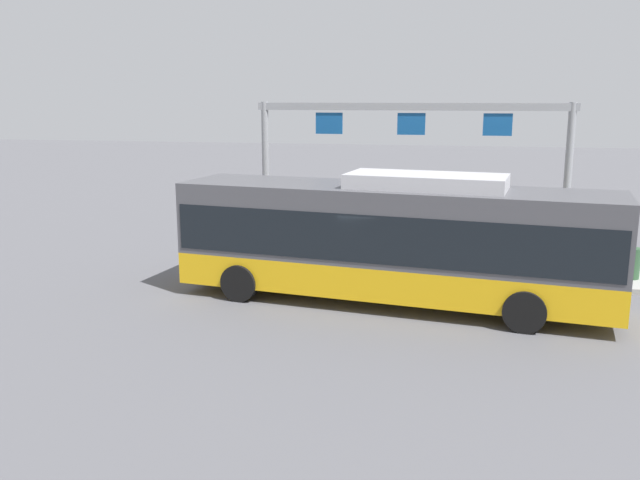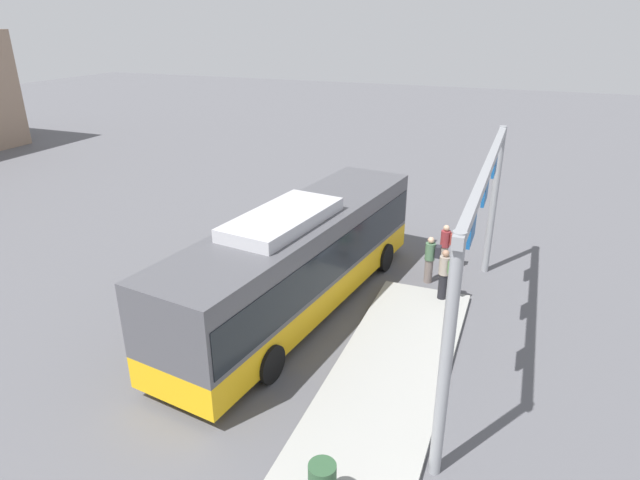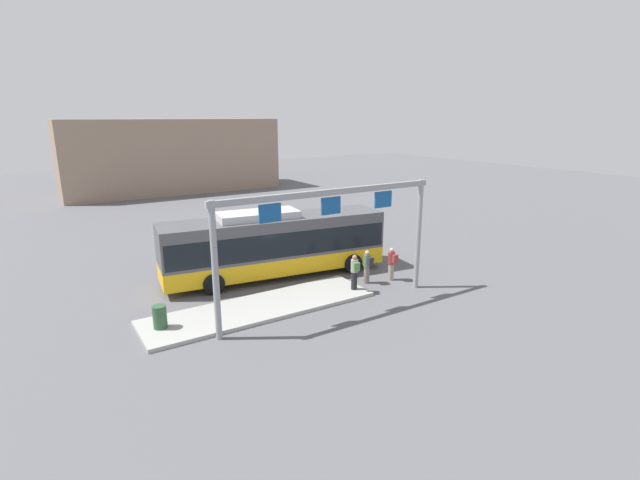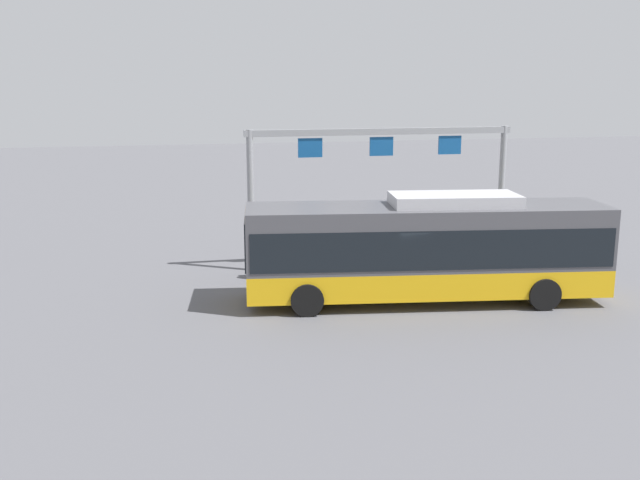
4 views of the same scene
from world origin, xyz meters
The scene contains 8 objects.
ground_plane centered at (0.00, 0.00, 0.00)m, with size 120.00×120.00×0.00m, color #56565B.
platform_curb centered at (-2.49, -3.49, 0.08)m, with size 10.00×2.80×0.16m, color #9E9E99.
bus_main centered at (-0.01, 0.00, 1.81)m, with size 11.55×4.00×3.46m.
person_boarding centered at (4.59, -3.70, 0.89)m, with size 0.34×0.52×1.67m.
person_waiting_near centered at (3.28, -3.40, 0.89)m, with size 0.35×0.53×1.67m.
person_waiting_mid centered at (2.00, -4.08, 1.05)m, with size 0.44×0.59×1.67m.
platform_sign_gantry centered at (-0.04, -5.11, 3.80)m, with size 10.29×0.24×5.20m.
trash_bin centered at (-6.65, -3.34, 0.61)m, with size 0.52×0.52×0.90m, color #2D5133.
Camera 1 is at (-1.67, 17.09, 5.35)m, focal length 37.63 mm.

